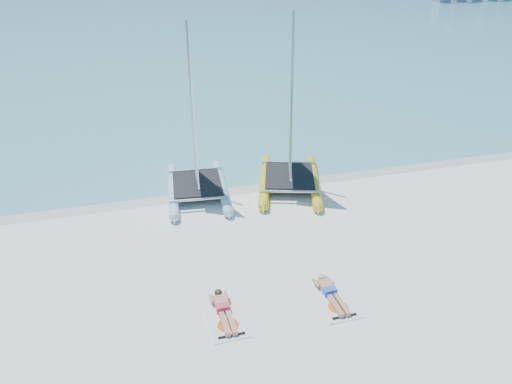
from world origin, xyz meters
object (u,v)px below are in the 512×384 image
at_px(sunbather_a, 223,309).
at_px(sunbather_b, 330,292).
at_px(catamaran_blue, 195,145).
at_px(towel_b, 333,299).
at_px(catamaran_yellow, 290,131).
at_px(towel_a, 225,317).

height_order(sunbather_a, sunbather_b, same).
distance_m(catamaran_blue, towel_b, 8.26).
xyz_separation_m(towel_b, sunbather_b, (-0.00, 0.19, 0.11)).
height_order(catamaran_blue, towel_b, catamaran_blue).
height_order(catamaran_yellow, towel_b, catamaran_yellow).
bearing_deg(catamaran_blue, sunbather_a, -88.49).
height_order(catamaran_blue, sunbather_b, catamaran_blue).
relative_size(towel_b, sunbather_b, 1.07).
xyz_separation_m(catamaran_yellow, towel_b, (-1.42, -7.67, -2.14)).
bearing_deg(catamaran_yellow, sunbather_a, -103.01).
distance_m(catamaran_yellow, sunbather_a, 8.82).
distance_m(catamaran_blue, towel_a, 7.79).
height_order(towel_a, towel_b, same).
distance_m(catamaran_yellow, sunbather_b, 7.87).
bearing_deg(sunbather_a, catamaran_blue, 85.25).
bearing_deg(towel_a, catamaran_blue, 85.37).
xyz_separation_m(catamaran_yellow, sunbather_b, (-1.42, -7.47, -2.03)).
distance_m(towel_a, sunbather_b, 3.04).
relative_size(catamaran_yellow, sunbather_a, 3.95).
height_order(catamaran_yellow, sunbather_a, catamaran_yellow).
xyz_separation_m(towel_a, sunbather_a, (0.00, 0.19, 0.11)).
relative_size(sunbather_a, towel_b, 0.93).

